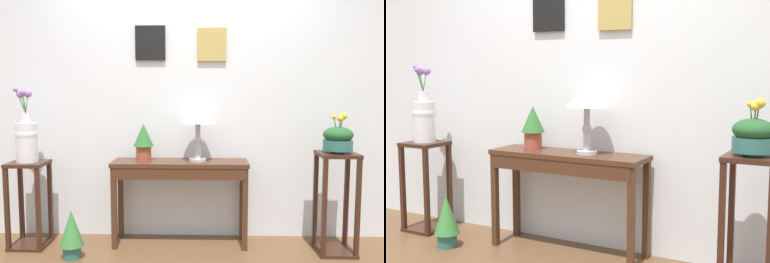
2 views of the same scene
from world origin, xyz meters
The scene contains 9 objects.
back_wall_with_art centered at (0.00, 1.30, 1.40)m, with size 9.00×0.13×2.80m.
console_table centered at (-0.07, 1.02, 0.64)m, with size 1.19×0.35×0.76m.
table_lamp centered at (0.08, 1.04, 1.16)m, with size 0.30×0.30×0.52m.
potted_plant_on_console centered at (-0.40, 1.08, 0.94)m, with size 0.18×0.18×0.33m.
pedestal_stand_left centered at (-1.40, 0.94, 0.38)m, with size 0.31×0.31×0.76m.
flower_vase_tall_left centered at (-1.40, 0.94, 0.98)m, with size 0.20×0.19×0.65m.
pedestal_stand_right centered at (1.25, 0.88, 0.43)m, with size 0.31×0.31×0.86m.
planter_bowl_wide_right centered at (1.25, 0.88, 0.98)m, with size 0.24×0.24×0.34m.
potted_plant_floor centered at (-0.95, 0.69, 0.22)m, with size 0.19×0.19×0.40m.
Camera 2 is at (1.76, -2.21, 1.35)m, focal length 48.14 mm.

